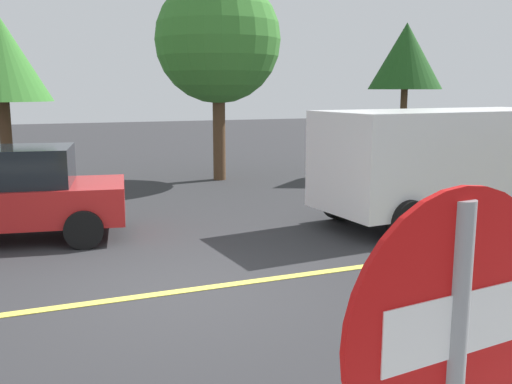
# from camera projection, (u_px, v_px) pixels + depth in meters

# --- Properties ---
(ground_plane) EXTENTS (80.00, 80.00, 0.00)m
(ground_plane) POSITION_uv_depth(u_px,v_px,m) (176.00, 292.00, 7.33)
(ground_plane) COLOR #2D2D30
(lane_marking_centre) EXTENTS (28.00, 0.16, 0.01)m
(lane_marking_centre) POSITION_uv_depth(u_px,v_px,m) (373.00, 265.00, 8.43)
(lane_marking_centre) COLOR #E0D14C
(white_van) EXTENTS (5.34, 2.58, 2.20)m
(white_van) POSITION_uv_depth(u_px,v_px,m) (445.00, 158.00, 11.08)
(white_van) COLOR white
(white_van) RESTS_ON ground_plane
(car_red_approaching) EXTENTS (4.39, 2.47, 1.62)m
(car_red_approaching) POSITION_uv_depth(u_px,v_px,m) (3.00, 194.00, 9.74)
(car_red_approaching) COLOR red
(car_red_approaching) RESTS_ON ground_plane
(tree_left_verge) EXTENTS (2.44, 2.44, 4.47)m
(tree_left_verge) POSITION_uv_depth(u_px,v_px,m) (0.00, 58.00, 14.02)
(tree_left_verge) COLOR #513823
(tree_left_verge) RESTS_ON ground_plane
(tree_centre_verge) EXTENTS (3.53, 3.53, 5.72)m
(tree_centre_verge) POSITION_uv_depth(u_px,v_px,m) (218.00, 41.00, 15.85)
(tree_centre_verge) COLOR #513823
(tree_centre_verge) RESTS_ON ground_plane
(tree_right_verge) EXTENTS (2.18, 2.18, 4.53)m
(tree_right_verge) POSITION_uv_depth(u_px,v_px,m) (406.00, 57.00, 16.75)
(tree_right_verge) COLOR #513823
(tree_right_verge) RESTS_ON ground_plane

